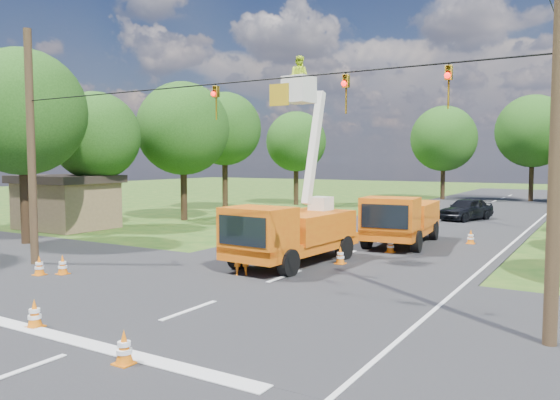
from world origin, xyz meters
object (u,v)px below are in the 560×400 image
Objects in this scene: distant_car at (466,209)px; tree_left_c at (96,136)px; tree_left_d at (183,129)px; tree_far_b at (533,131)px; traffic_cone_2 at (340,255)px; shed at (66,201)px; traffic_cone_1 at (124,348)px; traffic_cone_4 at (63,265)px; bucket_truck at (291,222)px; traffic_cone_0 at (35,314)px; tree_left_e at (225,129)px; traffic_cone_3 at (390,245)px; pole_left at (31,148)px; traffic_cone_6 at (471,237)px; ground_worker at (242,251)px; second_truck at (401,219)px; tree_far_a at (444,139)px; tree_left_b at (22,112)px; traffic_cone_5 at (39,266)px; tree_left_f at (296,142)px; pole_right_near at (558,110)px.

distant_car is 24.21m from tree_left_c.
tree_left_d is 34.99m from tree_far_b.
shed is at bearing 174.25° from traffic_cone_2.
traffic_cone_1 and traffic_cone_4 have the same top height.
traffic_cone_0 is at bearing -93.57° from bucket_truck.
tree_left_d is (-15.66, 8.88, 5.77)m from traffic_cone_2.
shed is 14.87m from tree_left_e.
distant_car is 21.26m from tree_far_b.
bucket_truck is at bearing -9.70° from shed.
traffic_cone_3 is 0.08× the size of pole_left.
traffic_cone_6 is at bearing -21.10° from tree_left_e.
ground_worker is 22.40m from distant_car.
traffic_cone_4 is (-8.25, -25.39, -0.41)m from distant_car.
traffic_cone_3 is at bearing -34.14° from tree_left_e.
second_truck is at bearing 9.64° from tree_left_c.
tree_far_a reaches higher than shed.
tree_far_b is at bearing 67.38° from tree_left_b.
distant_car is 0.43× the size of tree_far_b.
traffic_cone_3 is 0.09× the size of tree_left_c.
second_truck reaches higher than traffic_cone_1.
ground_worker is 2.52× the size of traffic_cone_6.
tree_far_b is at bearing 104.95° from distant_car.
traffic_cone_3 and traffic_cone_5 have the same top height.
traffic_cone_5 is 0.07× the size of tree_far_b.
shed is 0.58× the size of tree_far_a.
tree_left_f is (-12.55, 35.02, 5.33)m from traffic_cone_0.
ground_worker is at bearing -51.79° from tree_left_e.
tree_left_e is (-20.69, 7.98, 6.13)m from traffic_cone_6.
traffic_cone_2 is 18.90m from tree_left_d.
shed is (-10.51, 9.22, 1.26)m from traffic_cone_5.
traffic_cone_3 is (3.68, 14.66, 0.00)m from traffic_cone_0.
tree_left_e is 0.99× the size of tree_far_a.
shed is at bearing -146.31° from tree_left_c.
pole_left is 23.26m from tree_left_e.
traffic_cone_2 and traffic_cone_6 have the same top height.
tree_left_b is (-13.57, -2.08, 4.62)m from bucket_truck.
tree_left_e is 8.29m from tree_left_f.
tree_left_d reaches higher than traffic_cone_6.
pole_right_near is (7.07, -9.64, 4.75)m from traffic_cone_3.
traffic_cone_2 is at bearing -5.75° from shed.
traffic_cone_0 is (-1.32, -10.10, -1.32)m from bucket_truck.
traffic_cone_0 is 0.08× the size of tree_left_b.
pole_right_near is at bearing -24.45° from bucket_truck.
traffic_cone_3 is 26.58m from tree_left_f.
pole_left is at bearing 152.88° from traffic_cone_1.
second_truck is at bearing 57.77° from traffic_cone_4.
bucket_truck reaches higher than traffic_cone_4.
shed is at bearing 141.87° from traffic_cone_4.
traffic_cone_3 is 18.25m from tree_left_b.
tree_left_d reaches higher than traffic_cone_0.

